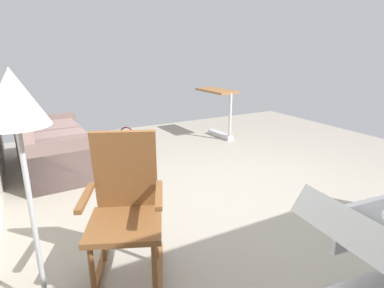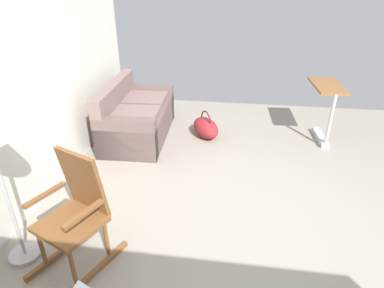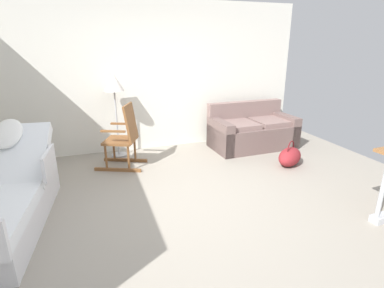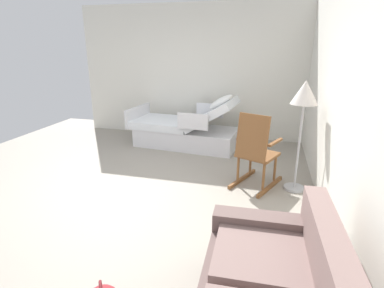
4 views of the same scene
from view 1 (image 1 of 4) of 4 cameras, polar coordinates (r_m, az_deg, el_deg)
ground_plane at (r=3.58m, az=9.37°, el=-9.34°), size 7.16×7.16×0.00m
couch at (r=4.58m, az=-23.78°, el=-0.54°), size 1.63×0.91×0.85m
rocking_chair at (r=2.25m, az=-11.74°, el=-11.78°), size 0.89×0.74×1.05m
floor_lamp at (r=1.89m, az=-28.87°, el=4.29°), size 0.34×0.34×1.48m
overbed_table at (r=5.75m, az=4.86°, el=6.55°), size 0.85×0.45×0.84m
duffel_bag at (r=4.92m, az=-11.37°, el=-0.09°), size 0.64×0.58×0.43m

